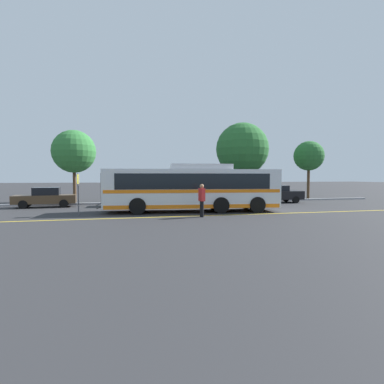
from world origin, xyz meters
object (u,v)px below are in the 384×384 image
(transit_bus, at_px, (192,187))
(parked_car_3, at_px, (277,194))
(tree_1, at_px, (309,156))
(pedestrian_0, at_px, (202,198))
(parked_car_0, at_px, (46,197))
(bus_stop_sign, at_px, (78,189))
(tree_0, at_px, (242,149))
(parked_car_2, at_px, (208,195))
(tree_2, at_px, (74,152))
(parked_car_1, at_px, (137,196))

(transit_bus, distance_m, parked_car_3, 10.09)
(transit_bus, distance_m, tree_1, 17.05)
(parked_car_3, relative_size, pedestrian_0, 2.37)
(parked_car_0, height_order, parked_car_3, parked_car_3)
(parked_car_3, relative_size, bus_stop_sign, 1.79)
(tree_1, bearing_deg, tree_0, 179.97)
(parked_car_0, relative_size, parked_car_2, 0.99)
(tree_1, bearing_deg, parked_car_3, -146.85)
(parked_car_0, distance_m, tree_0, 17.80)
(parked_car_2, bearing_deg, parked_car_0, 87.63)
(tree_1, height_order, tree_2, tree_2)
(transit_bus, bearing_deg, tree_2, 47.49)
(bus_stop_sign, distance_m, tree_0, 16.89)
(bus_stop_sign, height_order, tree_1, tree_1)
(parked_car_0, distance_m, pedestrian_0, 12.60)
(tree_2, bearing_deg, tree_0, -3.73)
(parked_car_1, bearing_deg, tree_2, 48.77)
(tree_1, bearing_deg, parked_car_1, -167.55)
(transit_bus, xyz_separation_m, parked_car_2, (2.51, 5.06, -0.82))
(parked_car_0, height_order, bus_stop_sign, bus_stop_sign)
(transit_bus, relative_size, pedestrian_0, 6.23)
(parked_car_2, bearing_deg, tree_2, 65.56)
(transit_bus, xyz_separation_m, tree_1, (14.40, 8.66, 2.83))
(parked_car_3, distance_m, tree_0, 5.84)
(tree_0, distance_m, tree_1, 7.38)
(bus_stop_sign, xyz_separation_m, tree_2, (-1.62, 9.90, 2.95))
(transit_bus, xyz_separation_m, tree_0, (7.05, 8.67, 3.39))
(tree_0, height_order, tree_2, tree_0)
(pedestrian_0, relative_size, tree_1, 0.31)
(bus_stop_sign, xyz_separation_m, tree_0, (13.95, 8.88, 3.41))
(pedestrian_0, distance_m, tree_2, 15.36)
(parked_car_1, xyz_separation_m, bus_stop_sign, (-3.64, -4.98, 0.76))
(parked_car_3, xyz_separation_m, bus_stop_sign, (-15.64, -5.18, 0.78))
(bus_stop_sign, bearing_deg, parked_car_3, -65.54)
(parked_car_0, bearing_deg, tree_2, -21.89)
(tree_1, distance_m, tree_2, 22.95)
(pedestrian_0, bearing_deg, transit_bus, -14.85)
(parked_car_0, height_order, tree_2, tree_2)
(parked_car_3, height_order, tree_2, tree_2)
(parked_car_0, xyz_separation_m, parked_car_1, (6.63, -0.44, 0.05))
(transit_bus, xyz_separation_m, parked_car_1, (-3.26, 4.76, -0.77))
(bus_stop_sign, bearing_deg, pedestrian_0, -103.87)
(pedestrian_0, xyz_separation_m, bus_stop_sign, (-6.81, 2.48, 0.48))
(parked_car_1, relative_size, parked_car_3, 1.10)
(bus_stop_sign, distance_m, tree_1, 23.26)
(tree_2, bearing_deg, parked_car_1, -43.11)
(parked_car_1, distance_m, bus_stop_sign, 6.21)
(tree_1, relative_size, tree_2, 0.93)
(pedestrian_0, relative_size, tree_0, 0.25)
(parked_car_1, relative_size, bus_stop_sign, 1.97)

